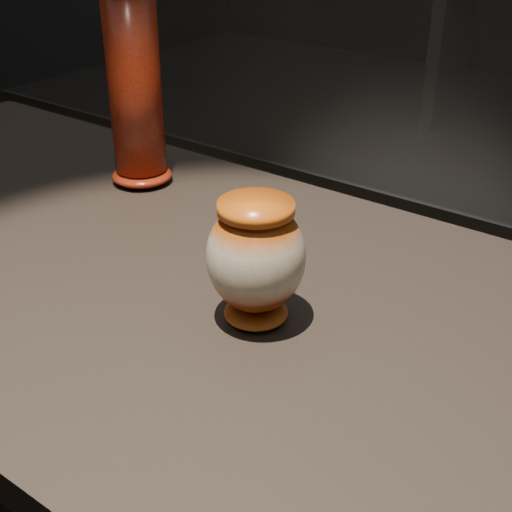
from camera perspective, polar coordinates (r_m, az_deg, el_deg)
The scene contains 3 objects.
display_plinth at distance 1.19m, azimuth -3.92°, elevation -13.34°, with size 2.00×0.80×0.90m.
main_vase at distance 0.90m, azimuth 0.00°, elevation -0.17°, with size 0.17×0.17×0.17m.
tall_vase at distance 1.33m, azimuth -9.64°, elevation 12.83°, with size 0.11×0.11×0.36m.
Camera 1 is at (0.60, -0.66, 1.43)m, focal length 50.00 mm.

